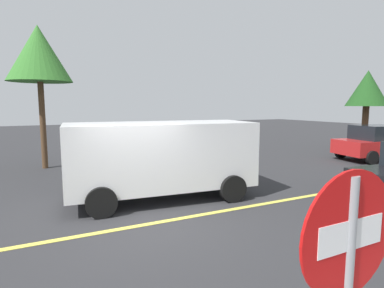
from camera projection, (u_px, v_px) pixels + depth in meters
ground_plane at (146, 225)px, 7.03m from camera, size 80.00×80.00×0.00m
lane_marking_centre at (253, 206)px, 8.35m from camera, size 28.00×0.16×0.01m
white_van at (161, 155)px, 8.87m from camera, size 5.37×2.67×2.20m
car_red_near_curb at (379, 143)px, 15.34m from camera, size 4.50×2.63×1.71m
tree_left_verge at (367, 89)px, 18.84m from camera, size 2.42×2.42×4.78m
tree_centre_verge at (39, 54)px, 12.79m from camera, size 2.58×2.58×5.95m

